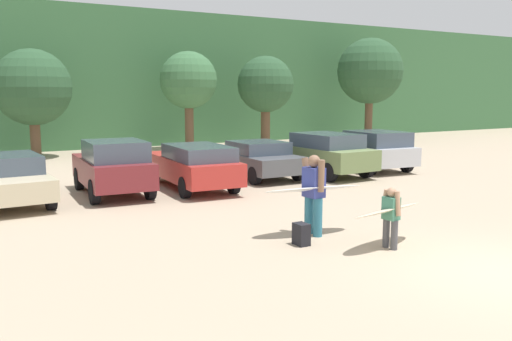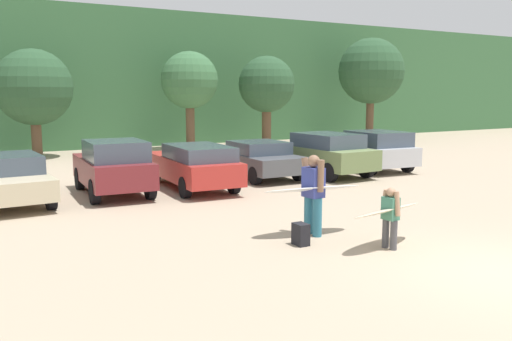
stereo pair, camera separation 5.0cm
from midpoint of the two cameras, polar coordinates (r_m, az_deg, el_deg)
ground_plane at (r=10.38m, az=24.90°, el=-9.80°), size 120.00×120.00×0.00m
hillside_ridge at (r=36.90m, az=-17.33°, el=9.09°), size 108.00×12.00×7.75m
tree_center_left at (r=27.46m, az=-22.54°, el=8.07°), size 3.55×3.55×5.10m
tree_far_left at (r=29.60m, az=-7.17°, el=9.35°), size 3.06×3.06×5.27m
tree_center_right at (r=31.00m, az=0.96°, el=8.99°), size 3.18×3.18×5.13m
tree_right at (r=35.38m, az=11.87°, el=10.18°), size 4.12×4.12×6.48m
parked_car_champagne at (r=16.44m, az=-24.80°, el=-0.74°), size 2.02×4.20×1.37m
parked_car_maroon at (r=16.81m, az=-14.92°, el=0.41°), size 1.96×4.03×1.68m
parked_car_red at (r=17.48m, az=-6.73°, el=0.61°), size 1.97×4.79×1.44m
parked_car_dark_gray at (r=19.64m, az=0.15°, el=1.28°), size 2.01×4.05×1.32m
parked_car_olive_green at (r=20.30m, az=7.20°, el=1.86°), size 2.07×4.10×1.58m
parked_car_silver at (r=22.11m, az=11.85°, el=2.19°), size 2.26×4.27×1.58m
person_adult at (r=11.72m, az=5.98°, el=-2.07°), size 0.35×0.72×1.75m
person_child at (r=11.02m, az=13.90°, el=-4.49°), size 0.25×0.50×1.23m
surfboard_white at (r=11.77m, az=5.98°, el=-1.93°), size 2.33×0.98×0.23m
surfboard_cream at (r=11.14m, az=13.63°, el=-4.08°), size 2.11×0.97×0.26m
backpack_dropped at (r=11.08m, az=4.67°, el=-6.71°), size 0.24×0.34×0.45m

